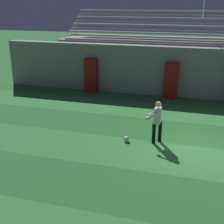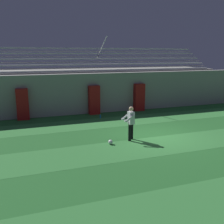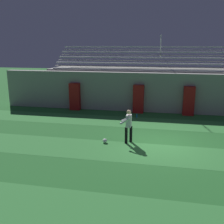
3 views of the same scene
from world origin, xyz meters
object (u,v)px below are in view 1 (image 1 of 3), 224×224
Objects in this scene: padding_pillar_gate_left at (171,81)px; water_bottle at (168,103)px; padding_pillar_far_left at (91,75)px; goalkeeper at (157,119)px; soccer_ball at (126,139)px.

padding_pillar_gate_left reaches higher than water_bottle.
goalkeeper is at bearing -51.46° from padding_pillar_far_left.
padding_pillar_far_left reaches higher than goalkeeper.
soccer_ball is (-1.12, -0.27, -0.84)m from goalkeeper.
padding_pillar_gate_left is at bearing 80.90° from soccer_ball.
padding_pillar_far_left is at bearing 164.65° from water_bottle.
padding_pillar_far_left reaches higher than water_bottle.
padding_pillar_far_left is at bearing 180.00° from padding_pillar_gate_left.
soccer_ball is at bearing -59.64° from padding_pillar_far_left.
padding_pillar_far_left reaches higher than soccer_ball.
goalkeeper is 6.96× the size of water_bottle.
padding_pillar_gate_left reaches higher than soccer_ball.
padding_pillar_gate_left is at bearing 0.00° from padding_pillar_far_left.
padding_pillar_gate_left is 1.19× the size of goalkeeper.
water_bottle is at bearing 78.12° from soccer_ball.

